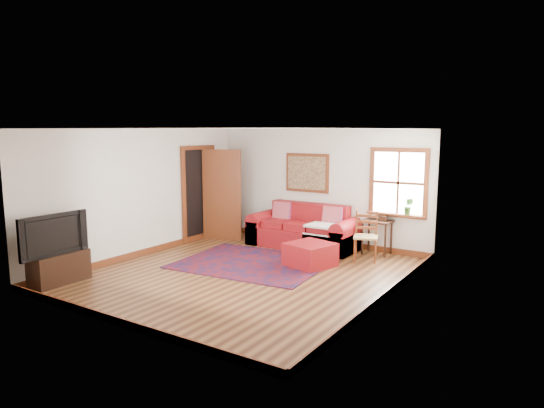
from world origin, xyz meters
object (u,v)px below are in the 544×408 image
Objects in this scene: red_leather_sofa at (304,233)px; side_table at (377,226)px; ladder_back_chair at (366,234)px; media_cabinet at (59,268)px; red_ottoman at (310,255)px.

red_leather_sofa is 1.59m from side_table.
red_leather_sofa is 1.58m from ladder_back_chair.
ladder_back_chair is 1.02× the size of media_cabinet.
media_cabinet is at bearing -119.22° from red_ottoman.
media_cabinet is at bearing -116.24° from red_leather_sofa.
red_leather_sofa reaches higher than side_table.
side_table is (1.55, 0.23, 0.27)m from red_leather_sofa.
ladder_back_chair reaches higher than red_ottoman.
ladder_back_chair reaches higher than side_table.
red_ottoman is 0.80× the size of ladder_back_chair.
ladder_back_chair is at bearing 68.15° from red_ottoman.
red_ottoman is 1.20m from ladder_back_chair.
ladder_back_chair is (-0.01, -0.56, -0.06)m from side_table.
media_cabinet is at bearing -128.84° from side_table.
ladder_back_chair is at bearing -91.26° from side_table.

